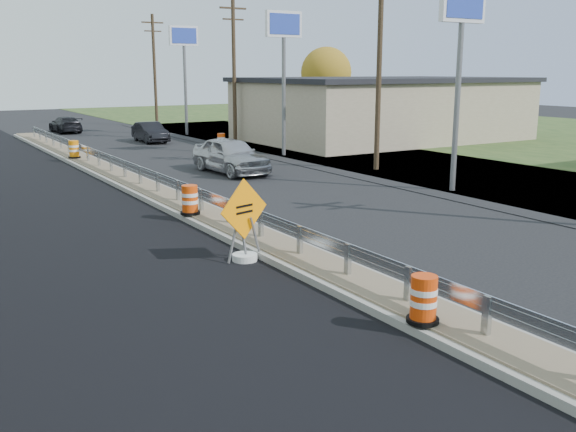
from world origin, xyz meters
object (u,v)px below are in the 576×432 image
barrel_median_far (74,150)px  barrel_shoulder_mid (221,141)px  caution_sign (245,240)px  car_dark_far (65,124)px  barrel_median_near (423,300)px  barrel_shoulder_far (158,134)px  car_dark_mid (150,132)px  barrel_median_mid (190,200)px  car_silver (231,155)px

barrel_median_far → barrel_shoulder_mid: bearing=11.9°
caution_sign → car_dark_far: size_ratio=0.49×
barrel_median_near → car_dark_far: bearing=85.1°
barrel_shoulder_mid → car_dark_far: bearing=111.2°
barrel_shoulder_far → car_dark_far: (-4.21, 8.86, 0.21)m
barrel_median_near → car_dark_mid: bearing=78.2°
caution_sign → barrel_shoulder_mid: caution_sign is taller
barrel_median_mid → car_dark_far: 33.40m
car_dark_mid → caution_sign: bearing=-104.0°
barrel_shoulder_far → car_dark_mid: size_ratio=0.22×
barrel_median_near → barrel_shoulder_far: size_ratio=1.00×
caution_sign → barrel_median_near: caution_sign is taller
car_silver → car_dark_mid: size_ratio=1.21×
barrel_median_mid → car_dark_far: bearing=83.5°
barrel_median_near → car_dark_far: size_ratio=0.20×
barrel_median_near → car_silver: 19.69m
barrel_median_mid → barrel_median_near: bearing=-90.0°
barrel_median_near → barrel_median_far: (0.21, 26.43, 0.02)m
barrel_median_far → car_dark_mid: 10.04m
car_silver → car_dark_far: bearing=91.4°
barrel_median_far → barrel_shoulder_far: barrel_median_far is taller
caution_sign → barrel_median_mid: size_ratio=2.28×
barrel_median_near → car_silver: (5.60, 18.88, 0.19)m
car_dark_far → barrel_median_near: bearing=83.6°
car_dark_mid → barrel_median_mid: bearing=-105.6°
barrel_median_near → car_dark_mid: size_ratio=0.22×
barrel_shoulder_mid → barrel_median_near: bearing=-108.9°
car_dark_far → caution_sign: bearing=81.9°
car_dark_mid → barrel_median_far: bearing=-131.6°
barrel_median_mid → barrel_shoulder_mid: size_ratio=1.06×
caution_sign → barrel_shoulder_mid: bearing=50.5°
barrel_median_mid → car_silver: size_ratio=0.19×
barrel_shoulder_mid → car_silver: (-4.15, -9.56, 0.42)m
barrel_shoulder_mid → car_dark_mid: (-2.71, 5.35, 0.25)m
barrel_median_mid → barrel_shoulder_mid: bearing=61.3°
barrel_median_far → car_dark_far: 17.77m
caution_sign → barrel_median_far: (0.81, 20.64, 0.13)m
barrel_median_far → car_dark_mid: bearing=47.1°
barrel_shoulder_far → caution_sign: bearing=-106.4°
car_silver → barrel_median_far: bearing=122.8°
barrel_median_mid → car_dark_mid: (7.04, 23.14, -0.01)m
barrel_shoulder_mid → caution_sign: bearing=-114.6°
barrel_median_far → car_silver: car_silver is taller
barrel_median_near → barrel_shoulder_mid: (9.75, 28.44, -0.23)m
barrel_median_near → barrel_median_mid: barrel_median_mid is taller
barrel_median_mid → barrel_median_far: bearing=89.2°
caution_sign → barrel_median_mid: caution_sign is taller
caution_sign → car_dark_far: 38.29m
car_dark_far → car_silver: bearing=92.7°
caution_sign → car_dark_far: (4.39, 38.04, 0.09)m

